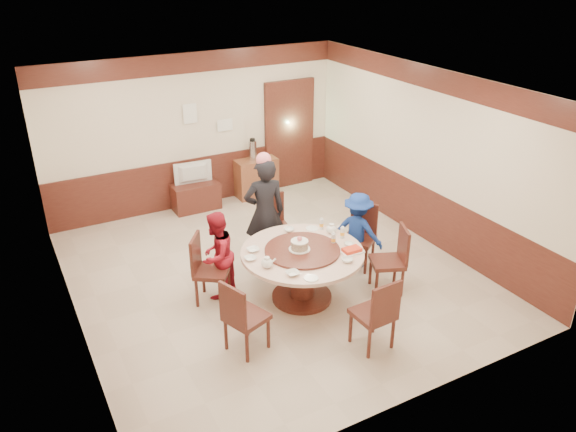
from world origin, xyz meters
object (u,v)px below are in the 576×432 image
banquet_table (302,265)px  tv_stand (196,196)px  birthday_cake (299,245)px  person_standing (265,213)px  shrimp_platter (352,251)px  person_blue (357,231)px  person_red (217,255)px  thermos (253,150)px  side_cabinet (256,178)px  television (194,174)px

banquet_table → tv_stand: size_ratio=1.94×
banquet_table → birthday_cake: bearing=162.0°
person_standing → shrimp_platter: 1.57m
person_blue → person_red: bearing=48.9°
person_standing → tv_stand: bearing=-72.3°
birthday_cake → thermos: 3.67m
person_red → side_cabinet: 3.51m
banquet_table → side_cabinet: size_ratio=2.06×
person_standing → birthday_cake: bearing=100.0°
person_blue → birthday_cake: (-1.19, -0.35, 0.25)m
television → banquet_table: bearing=97.8°
birthday_cake → tv_stand: size_ratio=0.34×
person_blue → shrimp_platter: size_ratio=4.01×
person_red → side_cabinet: bearing=-163.9°
person_red → tv_stand: size_ratio=1.47×
person_blue → shrimp_platter: bearing=106.4°
banquet_table → person_standing: size_ratio=0.97×
person_red → person_standing: bearing=166.3°
shrimp_platter → tv_stand: bearing=101.8°
person_blue → thermos: size_ratio=3.16×
television → person_standing: bearing=99.7°
tv_stand → thermos: 1.38m
person_red → tv_stand: 2.97m
person_standing → side_cabinet: (1.01, 2.42, -0.48)m
person_blue → tv_stand: bearing=-9.4°
television → side_cabinet: bearing=-174.8°
person_standing → birthday_cake: person_standing is taller
television → shrimp_platter: bearing=105.6°
person_blue → tv_stand: person_blue is taller
banquet_table → shrimp_platter: bearing=-31.6°
banquet_table → television: 3.53m
person_standing → person_blue: (1.16, -0.75, -0.25)m
side_cabinet → person_red: bearing=-124.4°
banquet_table → side_cabinet: (1.01, 3.54, -0.16)m
person_red → side_cabinet: size_ratio=1.56×
person_red → birthday_cake: 1.15m
thermos → shrimp_platter: bearing=-95.7°
tv_stand → side_cabinet: bearing=1.4°
person_blue → banquet_table: bearing=74.1°
shrimp_platter → tv_stand: size_ratio=0.35×
shrimp_platter → birthday_cake: bearing=149.1°
birthday_cake → shrimp_platter: 0.70m
person_standing → tv_stand: person_standing is taller
side_cabinet → thermos: bearing=180.0°
person_standing → person_red: 1.10m
person_standing → person_red: bearing=37.6°
person_blue → shrimp_platter: 0.95m
person_red → thermos: (1.92, 2.89, 0.32)m
person_red → person_blue: size_ratio=1.04×
banquet_table → side_cabinet: banquet_table is taller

